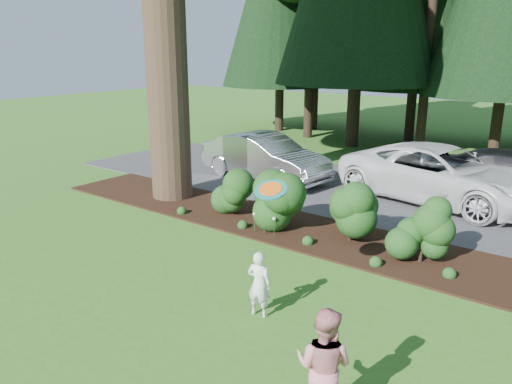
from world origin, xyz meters
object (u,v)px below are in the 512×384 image
(car_white_suv, at_px, (441,174))
(child, at_px, (259,284))
(adult, at_px, (324,366))
(car_silver_wagon, at_px, (265,157))
(frisbee, at_px, (271,190))

(car_white_suv, distance_m, child, 8.67)
(adult, bearing_deg, child, -44.09)
(car_silver_wagon, relative_size, frisbee, 8.26)
(car_white_suv, relative_size, frisbee, 10.29)
(car_silver_wagon, bearing_deg, adult, -134.08)
(child, relative_size, adult, 0.77)
(adult, relative_size, frisbee, 2.62)
(child, bearing_deg, frisbee, -95.86)
(car_white_suv, relative_size, child, 5.09)
(frisbee, bearing_deg, adult, -41.58)
(car_silver_wagon, bearing_deg, car_white_suv, -73.59)
(car_white_suv, relative_size, adult, 3.92)
(adult, height_order, frisbee, frisbee)
(child, distance_m, adult, 2.69)
(car_white_suv, height_order, adult, car_white_suv)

